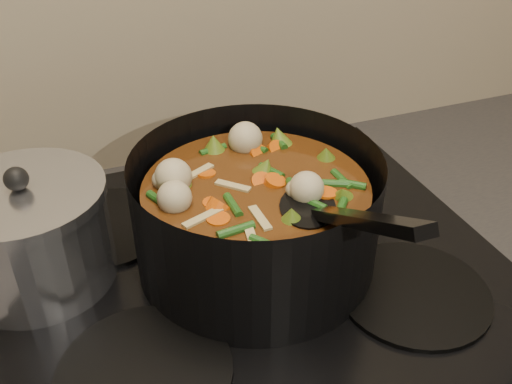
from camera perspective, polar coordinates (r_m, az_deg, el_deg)
name	(u,v)px	position (r m, az deg, el deg)	size (l,w,h in m)	color
stovetop	(248,264)	(0.74, -0.80, -7.19)	(0.62, 0.54, 0.03)	black
stockpot	(256,216)	(0.69, 0.04, -2.38)	(0.35, 0.43, 0.22)	black
saucepan	(31,234)	(0.72, -21.54, -3.92)	(0.19, 0.19, 0.15)	silver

